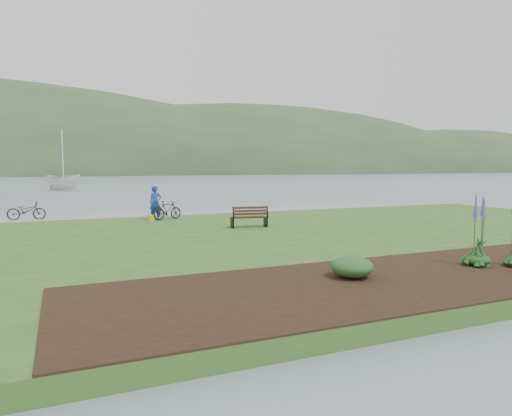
{
  "coord_description": "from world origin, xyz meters",
  "views": [
    {
      "loc": [
        -8.61,
        -18.02,
        2.99
      ],
      "look_at": [
        -1.21,
        -0.83,
        1.3
      ],
      "focal_mm": 32.0,
      "sensor_mm": 36.0,
      "label": 1
    }
  ],
  "objects_px": {
    "park_bench": "(250,216)",
    "sailboat": "(64,191)",
    "person": "(155,200)",
    "bicycle_a": "(26,211)"
  },
  "relations": [
    {
      "from": "park_bench",
      "to": "sailboat",
      "type": "height_order",
      "value": "sailboat"
    },
    {
      "from": "park_bench",
      "to": "person",
      "type": "relative_size",
      "value": 0.82
    },
    {
      "from": "park_bench",
      "to": "bicycle_a",
      "type": "relative_size",
      "value": 0.91
    },
    {
      "from": "bicycle_a",
      "to": "sailboat",
      "type": "height_order",
      "value": "sailboat"
    },
    {
      "from": "person",
      "to": "sailboat",
      "type": "height_order",
      "value": "sailboat"
    },
    {
      "from": "person",
      "to": "bicycle_a",
      "type": "xyz_separation_m",
      "value": [
        -5.82,
        2.36,
        -0.52
      ]
    },
    {
      "from": "park_bench",
      "to": "bicycle_a",
      "type": "bearing_deg",
      "value": 151.44
    },
    {
      "from": "bicycle_a",
      "to": "person",
      "type": "bearing_deg",
      "value": -103.94
    },
    {
      "from": "sailboat",
      "to": "person",
      "type": "bearing_deg",
      "value": -127.17
    },
    {
      "from": "person",
      "to": "bicycle_a",
      "type": "bearing_deg",
      "value": 148.37
    }
  ]
}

